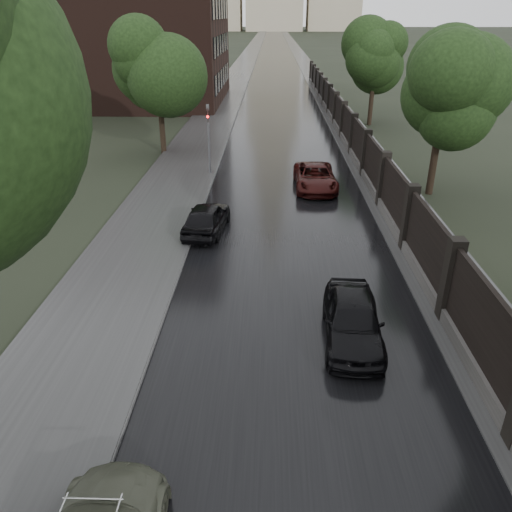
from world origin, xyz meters
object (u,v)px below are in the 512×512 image
(tree_right_b, at_px, (444,95))
(traffic_light, at_px, (209,134))
(tree_right_c, at_px, (375,62))
(car_right_near, at_px, (353,319))
(hatchback_left, at_px, (206,218))
(car_right_far, at_px, (315,177))
(tree_left_far, at_px, (157,71))

(tree_right_b, distance_m, traffic_light, 12.44)
(tree_right_b, xyz_separation_m, tree_right_c, (0.00, 18.00, 0.00))
(tree_right_c, height_order, car_right_near, tree_right_c)
(hatchback_left, bearing_deg, tree_right_b, -147.33)
(traffic_light, xyz_separation_m, hatchback_left, (0.81, -8.41, -1.75))
(tree_right_b, distance_m, car_right_far, 7.33)
(hatchback_left, distance_m, car_right_near, 9.26)
(tree_right_c, height_order, hatchback_left, tree_right_c)
(tree_right_c, relative_size, traffic_light, 1.75)
(traffic_light, relative_size, car_right_near, 1.00)
(tree_right_b, bearing_deg, tree_left_far, 152.70)
(car_right_near, bearing_deg, hatchback_left, 126.69)
(tree_left_far, relative_size, car_right_far, 1.61)
(traffic_light, bearing_deg, car_right_near, -69.93)
(tree_right_c, bearing_deg, car_right_near, -100.72)
(tree_left_far, bearing_deg, car_right_near, -65.59)
(tree_right_c, distance_m, car_right_near, 32.00)
(hatchback_left, relative_size, car_right_far, 0.83)
(tree_right_b, relative_size, hatchback_left, 1.84)
(tree_left_far, relative_size, tree_right_c, 1.05)
(tree_right_b, distance_m, car_right_near, 15.04)
(tree_left_far, height_order, tree_right_b, tree_left_far)
(tree_left_far, relative_size, hatchback_left, 1.93)
(car_right_near, xyz_separation_m, car_right_far, (0.00, 13.79, -0.04))
(hatchback_left, xyz_separation_m, car_right_near, (5.09, -7.74, 0.03))
(tree_left_far, height_order, car_right_far, tree_left_far)
(traffic_light, bearing_deg, tree_left_far, 126.47)
(tree_left_far, bearing_deg, car_right_far, -37.50)
(tree_right_b, xyz_separation_m, car_right_far, (-5.90, 0.63, -4.31))
(traffic_light, height_order, car_right_far, traffic_light)
(tree_right_b, bearing_deg, car_right_far, 173.88)
(tree_left_far, distance_m, tree_right_c, 18.45)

